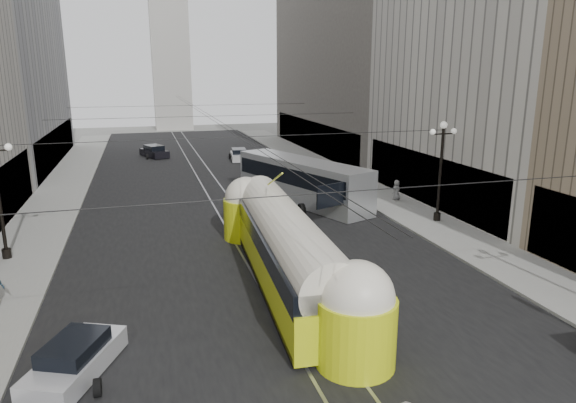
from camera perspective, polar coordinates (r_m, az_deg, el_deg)
road at (r=43.96m, az=-8.42°, el=1.60°), size 20.00×85.00×0.02m
sidewalk_left at (r=47.47m, az=-23.52°, el=1.59°), size 4.00×72.00×0.15m
sidewalk_right at (r=50.17m, az=4.74°, el=3.37°), size 4.00×72.00×0.15m
rail_left at (r=43.87m, az=-9.39°, el=1.54°), size 0.12×85.00×0.04m
rail_right at (r=44.06m, az=-7.45°, el=1.66°), size 0.12×85.00×0.04m
building_right_far at (r=63.76m, az=8.20°, el=20.25°), size 12.60×32.60×32.60m
distant_tower at (r=90.39m, az=-13.06°, el=17.38°), size 6.00×6.00×31.36m
lamppost_right_mid at (r=33.88m, az=16.62°, el=3.84°), size 1.86×0.44×6.37m
catenary at (r=42.09m, az=-8.36°, el=9.15°), size 25.00×72.00×0.23m
streetcar at (r=23.36m, az=-0.21°, el=-5.04°), size 3.49×16.87×3.71m
city_bus at (r=38.01m, az=1.53°, el=2.48°), size 7.09×13.18×3.23m
sedan_silver at (r=18.52m, az=-22.56°, el=-15.89°), size 3.14×4.31×1.26m
sedan_white_far at (r=56.88m, az=-5.48°, el=5.16°), size 2.12×4.23×1.29m
sedan_dark_far at (r=60.71m, az=-14.64°, el=5.38°), size 3.29×4.69×1.37m
pedestrian_sidewalk_right at (r=39.25m, az=11.97°, el=1.26°), size 0.85×0.69×1.51m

